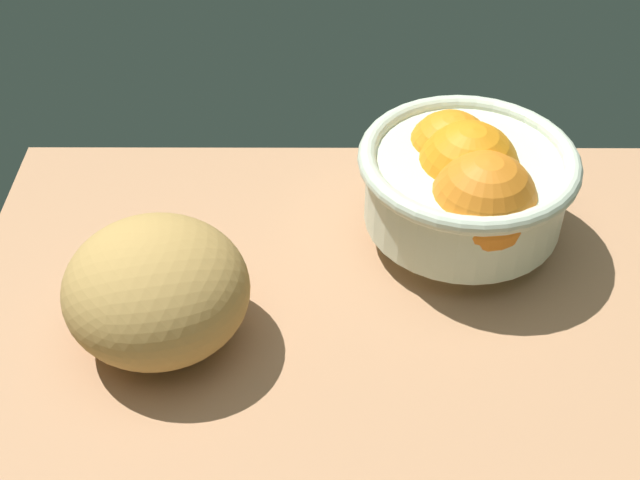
{
  "coord_description": "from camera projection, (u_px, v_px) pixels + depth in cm",
  "views": [
    {
      "loc": [
        -36.25,
        1.27,
        52.81
      ],
      "look_at": [
        17.43,
        1.41,
        5.0
      ],
      "focal_mm": 49.1,
      "sensor_mm": 36.0,
      "label": 1
    }
  ],
  "objects": [
    {
      "name": "bread_loaf",
      "position": [
        157.0,
        290.0,
        0.67
      ],
      "size": [
        15.37,
        15.77,
        10.33
      ],
      "primitive_type": "ellipsoid",
      "rotation": [
        0.0,
        0.0,
        1.47
      ],
      "color": "#B58C49",
      "rests_on": "ground"
    },
    {
      "name": "ground_plane",
      "position": [
        339.0,
        467.0,
        0.63
      ],
      "size": [
        74.71,
        63.12,
        3.0
      ],
      "primitive_type": "cube",
      "color": "tan"
    },
    {
      "name": "fruit_bowl",
      "position": [
        466.0,
        182.0,
        0.75
      ],
      "size": [
        18.91,
        18.91,
        11.93
      ],
      "color": "silver",
      "rests_on": "ground"
    }
  ]
}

